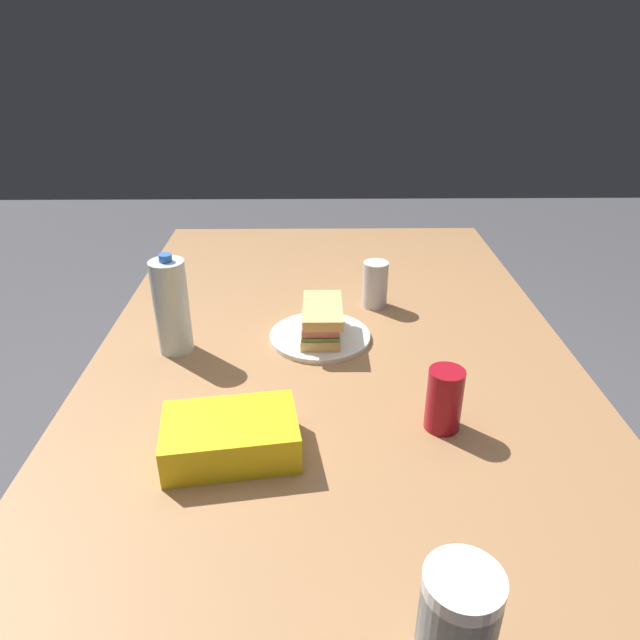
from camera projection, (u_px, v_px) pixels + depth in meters
The scene contains 9 objects.
ground_plane at pixel (331, 586), 1.64m from camera, with size 8.00×8.00×0.00m, color #4C4C51.
dining_table at pixel (334, 387), 1.34m from camera, with size 1.83×1.08×0.75m.
paper_plate at pixel (320, 336), 1.38m from camera, with size 0.24×0.24×0.01m, color white.
sandwich at pixel (321, 320), 1.36m from camera, with size 0.18×0.10×0.08m.
soda_can_red at pixel (444, 399), 1.06m from camera, with size 0.07×0.07×0.12m, color maroon.
chip_bag at pixel (231, 436), 1.00m from camera, with size 0.23×0.15×0.07m, color yellow.
water_bottle_tall at pixel (172, 307), 1.29m from camera, with size 0.08×0.08×0.23m.
plastic_cup_stack at pixel (455, 637), 0.62m from camera, with size 0.08×0.08×0.18m.
soda_can_silver at pixel (375, 284), 1.52m from camera, with size 0.07×0.07×0.12m, color silver.
Camera 1 is at (1.11, -0.05, 1.42)m, focal length 32.67 mm.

